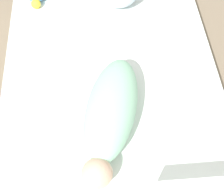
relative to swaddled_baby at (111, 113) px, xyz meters
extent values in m
plane|color=#7A6B56|center=(-0.15, 0.02, -0.26)|extent=(12.00, 12.00, 0.00)
cube|color=white|center=(-0.15, 0.02, -0.17)|extent=(1.48, 0.93, 0.18)
ellipsoid|color=#99D6B2|center=(-0.02, 0.01, 0.00)|extent=(0.48, 0.30, 0.15)
sphere|color=#DBB293|center=(0.22, -0.06, -0.01)|extent=(0.11, 0.11, 0.11)
sphere|color=yellow|center=(-0.67, -0.32, -0.05)|extent=(0.05, 0.05, 0.05)
camera|label=1|loc=(0.56, -0.04, 1.02)|focal=50.00mm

